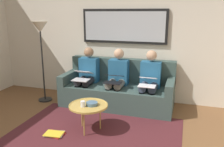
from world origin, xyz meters
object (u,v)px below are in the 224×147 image
Objects in this scene: coffee_table at (88,106)px; magazine_stack at (54,134)px; laptop_black at (114,79)px; laptop_silver at (83,75)px; couch at (118,90)px; bowl at (92,104)px; framed_mirror at (124,26)px; cup at (83,104)px; person_middle at (117,76)px; person_left at (150,79)px; standing_lamp at (41,36)px; person_right at (87,74)px; laptop_white at (148,81)px.

magazine_stack is (0.45, 0.31, -0.40)m from coffee_table.
laptop_silver is (0.64, -0.02, 0.01)m from laptop_black.
bowl is at bearing 86.43° from couch.
framed_mirror is 2.02m from cup.
coffee_table is 0.12m from cup.
framed_mirror reaches higher than laptop_silver.
bowl is at bearing 121.65° from laptop_silver.
person_middle is at bearing -90.00° from laptop_black.
coffee_table is at bearing 56.09° from person_left.
person_middle is at bearing -98.38° from cup.
laptop_silver is (0.64, 0.30, 0.32)m from couch.
framed_mirror is 4.56× the size of laptop_silver.
coffee_table is at bearing 146.17° from standing_lamp.
framed_mirror is 5.63× the size of magazine_stack.
person_right is at bearing -90.00° from laptop_silver.
framed_mirror is 1.31m from laptop_silver.
person_middle is at bearing 90.00° from framed_mirror.
laptop_black reaches higher than bowl.
cup is 0.15m from bowl.
cup is at bearing 83.85° from framed_mirror.
bowl is 0.52× the size of laptop_white.
cup is at bearing 61.37° from coffee_table.
person_left is (-0.64, 0.07, 0.30)m from couch.
person_right is at bearing -69.79° from cup.
laptop_black reaches higher than cup.
laptop_white is at bearing -179.56° from laptop_black.
framed_mirror is 1.56× the size of person_right.
laptop_white is (-0.72, -0.90, 0.17)m from bowl.
standing_lamp reaches higher than magazine_stack.
coffee_table is (0.13, 1.22, 0.11)m from couch.
laptop_black is (0.64, 0.25, 0.02)m from person_left.
person_left is at bearing 144.48° from framed_mirror.
coffee_table is 1.40m from person_left.
laptop_white is 1.30m from person_right.
person_middle reaches higher than laptop_white.
standing_lamp is (2.19, 0.20, 0.76)m from person_left.
person_left is 3.42× the size of laptop_black.
coffee_table reaches higher than magazine_stack.
person_right is 1.20m from standing_lamp.
cup is 1.50m from person_left.
cup is at bearing 82.05° from couch.
person_right is (0.64, 0.46, -0.94)m from framed_mirror.
standing_lamp reaches higher than person_middle.
person_right reaches higher than magazine_stack.
laptop_white reaches higher than magazine_stack.
coffee_table is 1.75× the size of laptop_white.
couch is at bearing -155.09° from laptop_silver.
person_left is 1.99m from magazine_stack.
laptop_silver is at bearing 10.12° from person_left.
laptop_white reaches higher than coffee_table.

